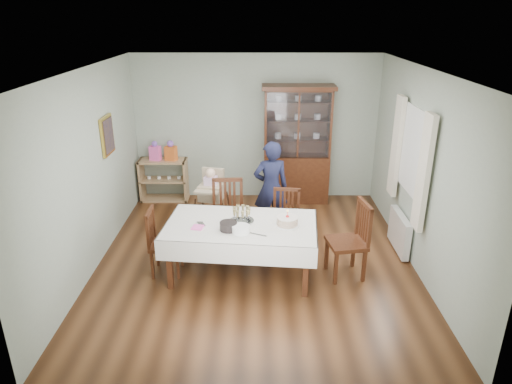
{
  "coord_description": "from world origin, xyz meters",
  "views": [
    {
      "loc": [
        0.04,
        -5.83,
        3.38
      ],
      "look_at": [
        0.01,
        0.2,
        0.98
      ],
      "focal_mm": 32.0,
      "sensor_mm": 36.0,
      "label": 1
    }
  ],
  "objects_px": {
    "high_chair": "(212,207)",
    "chair_end_left": "(166,254)",
    "woman": "(271,188)",
    "gift_bag_pink": "(155,152)",
    "chair_far_right": "(285,233)",
    "chair_end_right": "(347,254)",
    "chair_far_left": "(228,230)",
    "birthday_cake": "(287,221)",
    "champagne_tray": "(242,217)",
    "gift_bag_orange": "(171,151)",
    "dining_table": "(241,249)",
    "sideboard": "(164,180)",
    "china_cabinet": "(297,143)"
  },
  "relations": [
    {
      "from": "chair_far_left",
      "to": "gift_bag_orange",
      "type": "relative_size",
      "value": 2.85
    },
    {
      "from": "chair_end_left",
      "to": "gift_bag_pink",
      "type": "height_order",
      "value": "gift_bag_pink"
    },
    {
      "from": "chair_far_left",
      "to": "birthday_cake",
      "type": "height_order",
      "value": "chair_far_left"
    },
    {
      "from": "sideboard",
      "to": "birthday_cake",
      "type": "distance_m",
      "value": 3.5
    },
    {
      "from": "sideboard",
      "to": "chair_far_right",
      "type": "relative_size",
      "value": 0.97
    },
    {
      "from": "chair_end_right",
      "to": "gift_bag_pink",
      "type": "xyz_separation_m",
      "value": [
        -3.11,
        2.66,
        0.64
      ]
    },
    {
      "from": "champagne_tray",
      "to": "china_cabinet",
      "type": "bearing_deg",
      "value": 70.14
    },
    {
      "from": "chair_far_right",
      "to": "high_chair",
      "type": "bearing_deg",
      "value": 158.99
    },
    {
      "from": "chair_far_right",
      "to": "gift_bag_pink",
      "type": "bearing_deg",
      "value": 146.47
    },
    {
      "from": "sideboard",
      "to": "chair_far_left",
      "type": "height_order",
      "value": "chair_far_left"
    },
    {
      "from": "chair_end_left",
      "to": "high_chair",
      "type": "xyz_separation_m",
      "value": [
        0.52,
        1.26,
        0.15
      ]
    },
    {
      "from": "high_chair",
      "to": "woman",
      "type": "bearing_deg",
      "value": 13.33
    },
    {
      "from": "chair_far_right",
      "to": "chair_end_right",
      "type": "xyz_separation_m",
      "value": [
        0.79,
        -0.72,
        0.04
      ]
    },
    {
      "from": "champagne_tray",
      "to": "gift_bag_orange",
      "type": "height_order",
      "value": "gift_bag_orange"
    },
    {
      "from": "sideboard",
      "to": "china_cabinet",
      "type": "bearing_deg",
      "value": -0.49
    },
    {
      "from": "chair_far_left",
      "to": "high_chair",
      "type": "xyz_separation_m",
      "value": [
        -0.3,
        0.58,
        0.11
      ]
    },
    {
      "from": "high_chair",
      "to": "chair_far_right",
      "type": "bearing_deg",
      "value": -14.56
    },
    {
      "from": "dining_table",
      "to": "chair_far_right",
      "type": "height_order",
      "value": "chair_far_right"
    },
    {
      "from": "high_chair",
      "to": "gift_bag_pink",
      "type": "height_order",
      "value": "gift_bag_pink"
    },
    {
      "from": "chair_end_left",
      "to": "chair_far_right",
      "type": "bearing_deg",
      "value": -68.92
    },
    {
      "from": "chair_far_right",
      "to": "birthday_cake",
      "type": "height_order",
      "value": "birthday_cake"
    },
    {
      "from": "chair_far_right",
      "to": "champagne_tray",
      "type": "height_order",
      "value": "champagne_tray"
    },
    {
      "from": "birthday_cake",
      "to": "chair_far_right",
      "type": "bearing_deg",
      "value": 87.91
    },
    {
      "from": "china_cabinet",
      "to": "chair_end_left",
      "type": "relative_size",
      "value": 2.33
    },
    {
      "from": "dining_table",
      "to": "gift_bag_pink",
      "type": "distance_m",
      "value": 3.19
    },
    {
      "from": "chair_far_right",
      "to": "birthday_cake",
      "type": "xyz_separation_m",
      "value": [
        -0.03,
        -0.74,
        0.54
      ]
    },
    {
      "from": "woman",
      "to": "high_chair",
      "type": "relative_size",
      "value": 1.4
    },
    {
      "from": "chair_far_left",
      "to": "woman",
      "type": "bearing_deg",
      "value": 38.79
    },
    {
      "from": "chair_far_left",
      "to": "dining_table",
      "type": "bearing_deg",
      "value": -76.19
    },
    {
      "from": "gift_bag_pink",
      "to": "birthday_cake",
      "type": "bearing_deg",
      "value": -49.58
    },
    {
      "from": "chair_end_right",
      "to": "woman",
      "type": "bearing_deg",
      "value": -152.7
    },
    {
      "from": "chair_end_left",
      "to": "champagne_tray",
      "type": "relative_size",
      "value": 2.83
    },
    {
      "from": "chair_far_right",
      "to": "woman",
      "type": "relative_size",
      "value": 0.61
    },
    {
      "from": "high_chair",
      "to": "chair_end_left",
      "type": "bearing_deg",
      "value": -99.37
    },
    {
      "from": "chair_end_right",
      "to": "gift_bag_pink",
      "type": "bearing_deg",
      "value": -140.37
    },
    {
      "from": "woman",
      "to": "gift_bag_pink",
      "type": "xyz_separation_m",
      "value": [
        -2.11,
        1.34,
        0.2
      ]
    },
    {
      "from": "chair_far_right",
      "to": "chair_far_left",
      "type": "bearing_deg",
      "value": -174.94
    },
    {
      "from": "woman",
      "to": "champagne_tray",
      "type": "distance_m",
      "value": 1.31
    },
    {
      "from": "china_cabinet",
      "to": "high_chair",
      "type": "distance_m",
      "value": 2.1
    },
    {
      "from": "china_cabinet",
      "to": "champagne_tray",
      "type": "bearing_deg",
      "value": -109.86
    },
    {
      "from": "woman",
      "to": "gift_bag_pink",
      "type": "height_order",
      "value": "woman"
    },
    {
      "from": "champagne_tray",
      "to": "gift_bag_orange",
      "type": "bearing_deg",
      "value": 118.49
    },
    {
      "from": "dining_table",
      "to": "chair_end_right",
      "type": "bearing_deg",
      "value": -0.81
    },
    {
      "from": "birthday_cake",
      "to": "chair_end_left",
      "type": "bearing_deg",
      "value": 177.1
    },
    {
      "from": "gift_bag_pink",
      "to": "gift_bag_orange",
      "type": "distance_m",
      "value": 0.29
    },
    {
      "from": "high_chair",
      "to": "birthday_cake",
      "type": "xyz_separation_m",
      "value": [
        1.13,
        -1.34,
        0.39
      ]
    },
    {
      "from": "chair_far_left",
      "to": "high_chair",
      "type": "height_order",
      "value": "high_chair"
    },
    {
      "from": "dining_table",
      "to": "chair_far_left",
      "type": "height_order",
      "value": "chair_far_left"
    },
    {
      "from": "chair_end_left",
      "to": "chair_end_right",
      "type": "xyz_separation_m",
      "value": [
        2.47,
        -0.06,
        0.04
      ]
    },
    {
      "from": "gift_bag_orange",
      "to": "sideboard",
      "type": "bearing_deg",
      "value": 173.44
    }
  ]
}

